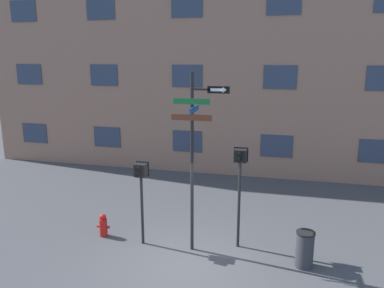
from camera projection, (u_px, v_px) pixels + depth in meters
ground_plane at (188, 264)px, 9.67m from camera, size 60.00×60.00×0.00m
building_facade at (234, 41)px, 15.97m from camera, size 24.00×0.63×11.78m
street_sign_pole at (195, 149)px, 9.75m from camera, size 1.49×0.94×4.86m
pedestrian_signal_left at (141, 181)px, 10.33m from camera, size 0.38×0.40×2.40m
pedestrian_signal_right at (240, 171)px, 10.08m from camera, size 0.39×0.40×2.85m
fire_hydrant at (103, 225)px, 11.13m from camera, size 0.39×0.23×0.70m
trash_bin at (305, 249)px, 9.46m from camera, size 0.48×0.48×0.95m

